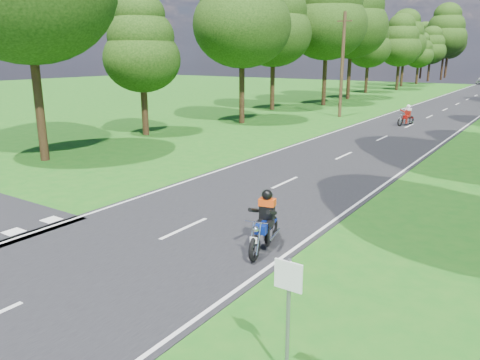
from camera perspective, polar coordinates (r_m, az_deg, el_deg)
The scene contains 7 objects.
ground at distance 12.26m, azimuth -12.97°, elevation -8.63°, with size 160.00×160.00×0.00m, color #185E15.
main_road at distance 58.34m, azimuth 25.99°, elevation 8.83°, with size 7.00×140.00×0.02m, color black.
road_markings at distance 56.51m, azimuth 25.56°, elevation 8.73°, with size 7.40×140.00×0.01m.
telegraph_pole at distance 38.34m, azimuth 12.36°, elevation 13.58°, with size 1.20×0.26×8.00m.
road_sign at distance 7.14m, azimuth 5.89°, elevation -14.41°, with size 0.45×0.07×2.00m.
rider_near_blue at distance 11.86m, azimuth 2.99°, elevation -4.97°, with size 0.62×1.85×1.54m, color navy, non-canonical shape.
rider_far_red at distance 34.96m, azimuth 19.61°, elevation 7.47°, with size 0.58×1.73×1.44m, color #A50C0C, non-canonical shape.
Camera 1 is at (8.37, -7.53, 4.85)m, focal length 35.00 mm.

